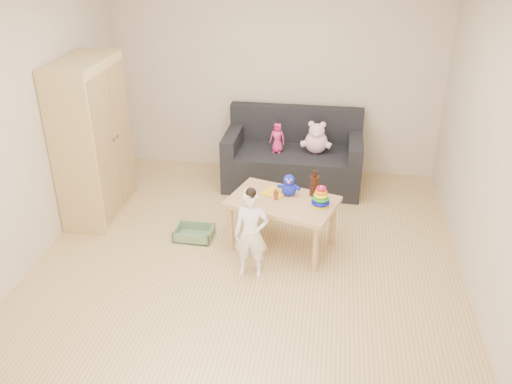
% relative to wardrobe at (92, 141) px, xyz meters
% --- Properties ---
extents(room, '(4.50, 4.50, 4.50)m').
position_rel_wardrobe_xyz_m(room, '(1.75, -0.76, 0.45)').
color(room, tan).
rests_on(room, ground).
extents(wardrobe, '(0.47, 0.95, 1.71)m').
position_rel_wardrobe_xyz_m(wardrobe, '(0.00, 0.00, 0.00)').
color(wardrobe, tan).
rests_on(wardrobe, ground).
extents(sofa, '(1.62, 0.82, 0.45)m').
position_rel_wardrobe_xyz_m(sofa, '(2.02, 1.00, -0.63)').
color(sofa, black).
rests_on(sofa, ground).
extents(play_table, '(1.14, 0.89, 0.53)m').
position_rel_wardrobe_xyz_m(play_table, '(2.04, -0.40, -0.59)').
color(play_table, tan).
rests_on(play_table, ground).
extents(storage_bin, '(0.39, 0.30, 0.11)m').
position_rel_wardrobe_xyz_m(storage_bin, '(1.14, -0.37, -0.80)').
color(storage_bin, '#628560').
rests_on(storage_bin, ground).
extents(toddler, '(0.31, 0.21, 0.83)m').
position_rel_wardrobe_xyz_m(toddler, '(1.81, -0.89, -0.44)').
color(toddler, white).
rests_on(toddler, ground).
extents(pink_bear, '(0.32, 0.29, 0.32)m').
position_rel_wardrobe_xyz_m(pink_bear, '(2.29, 0.97, -0.24)').
color(pink_bear, '#FFBBD5').
rests_on(pink_bear, sofa).
extents(doll, '(0.20, 0.15, 0.35)m').
position_rel_wardrobe_xyz_m(doll, '(1.84, 0.92, -0.22)').
color(doll, '#EC2C83').
rests_on(doll, sofa).
extents(ring_stacker, '(0.17, 0.17, 0.20)m').
position_rel_wardrobe_xyz_m(ring_stacker, '(2.40, -0.46, -0.25)').
color(ring_stacker, '#C5D10B').
rests_on(ring_stacker, play_table).
extents(brown_bottle, '(0.09, 0.09, 0.26)m').
position_rel_wardrobe_xyz_m(brown_bottle, '(2.33, -0.26, -0.22)').
color(brown_bottle, black).
rests_on(brown_bottle, play_table).
extents(blue_plush, '(0.24, 0.22, 0.23)m').
position_rel_wardrobe_xyz_m(blue_plush, '(2.09, -0.29, -0.21)').
color(blue_plush, '#1724D4').
rests_on(blue_plush, play_table).
extents(wooden_figure, '(0.06, 0.06, 0.12)m').
position_rel_wardrobe_xyz_m(wooden_figure, '(1.98, -0.41, -0.27)').
color(wooden_figure, brown).
rests_on(wooden_figure, play_table).
extents(yellow_book, '(0.28, 0.28, 0.02)m').
position_rel_wardrobe_xyz_m(yellow_book, '(1.96, -0.27, -0.32)').
color(yellow_book, yellow).
rests_on(yellow_book, play_table).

